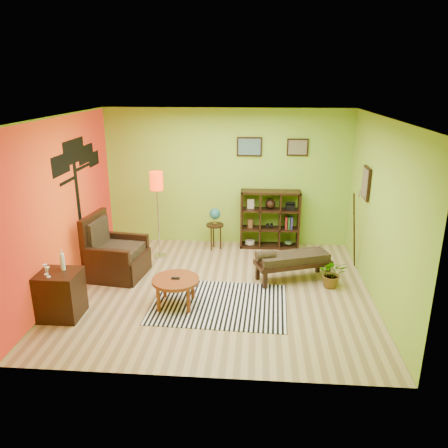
# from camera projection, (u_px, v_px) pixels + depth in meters

# --- Properties ---
(ground) EXTENTS (5.00, 5.00, 0.00)m
(ground) POSITION_uv_depth(u_px,v_px,m) (217.00, 290.00, 7.26)
(ground) COLOR tan
(ground) RESTS_ON ground
(room_shell) EXTENTS (5.04, 4.54, 2.82)m
(room_shell) POSITION_uv_depth(u_px,v_px,m) (211.00, 184.00, 6.71)
(room_shell) COLOR #92C534
(room_shell) RESTS_ON ground
(zebra_rug) EXTENTS (2.14, 1.58, 0.01)m
(zebra_rug) POSITION_uv_depth(u_px,v_px,m) (219.00, 304.00, 6.80)
(zebra_rug) COLOR white
(zebra_rug) RESTS_ON ground
(coffee_table) EXTENTS (0.72, 0.72, 0.46)m
(coffee_table) POSITION_uv_depth(u_px,v_px,m) (176.00, 282.00, 6.66)
(coffee_table) COLOR maroon
(coffee_table) RESTS_ON ground
(armchair) EXTENTS (1.02, 1.03, 1.11)m
(armchair) POSITION_uv_depth(u_px,v_px,m) (114.00, 257.00, 7.71)
(armchair) COLOR black
(armchair) RESTS_ON ground
(side_cabinet) EXTENTS (0.60, 0.54, 1.02)m
(side_cabinet) POSITION_uv_depth(u_px,v_px,m) (60.00, 294.00, 6.34)
(side_cabinet) COLOR black
(side_cabinet) RESTS_ON ground
(floor_lamp) EXTENTS (0.26, 0.26, 1.70)m
(floor_lamp) POSITION_uv_depth(u_px,v_px,m) (157.00, 189.00, 8.18)
(floor_lamp) COLOR silver
(floor_lamp) RESTS_ON ground
(globe_table) EXTENTS (0.35, 0.35, 0.86)m
(globe_table) POSITION_uv_depth(u_px,v_px,m) (215.00, 219.00, 8.80)
(globe_table) COLOR black
(globe_table) RESTS_ON ground
(cube_shelf) EXTENTS (1.20, 0.35, 1.20)m
(cube_shelf) POSITION_uv_depth(u_px,v_px,m) (271.00, 219.00, 8.92)
(cube_shelf) COLOR black
(cube_shelf) RESTS_ON ground
(bench) EXTENTS (1.38, 0.88, 0.60)m
(bench) POSITION_uv_depth(u_px,v_px,m) (291.00, 260.00, 7.48)
(bench) COLOR black
(bench) RESTS_ON ground
(potted_plant) EXTENTS (0.49, 0.53, 0.39)m
(potted_plant) POSITION_uv_depth(u_px,v_px,m) (332.00, 276.00, 7.30)
(potted_plant) COLOR #26661E
(potted_plant) RESTS_ON ground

